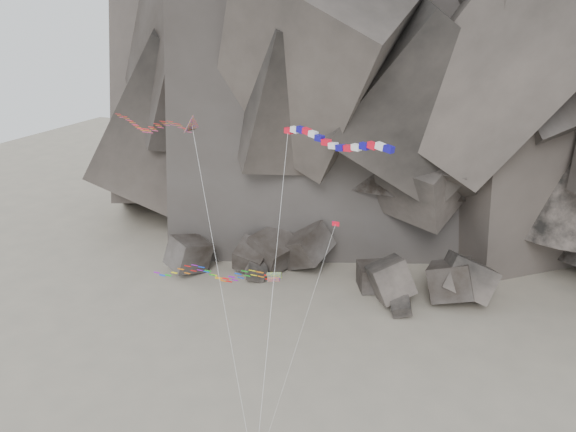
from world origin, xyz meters
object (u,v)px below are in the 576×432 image
at_px(banner_kite, 334,142).
at_px(pennant_kite, 319,274).
at_px(delta_kite, 149,124).
at_px(parafoil_kite, 208,272).

distance_m(banner_kite, pennant_kite, 11.20).
bearing_deg(pennant_kite, banner_kite, 94.32).
bearing_deg(pennant_kite, delta_kite, 171.38).
bearing_deg(delta_kite, parafoil_kite, 48.28).
distance_m(delta_kite, parafoil_kite, 16.46).
bearing_deg(banner_kite, delta_kite, -152.13).
height_order(delta_kite, pennant_kite, delta_kite).
relative_size(parafoil_kite, pennant_kite, 0.77).
relative_size(delta_kite, banner_kite, 1.04).
height_order(delta_kite, banner_kite, delta_kite).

